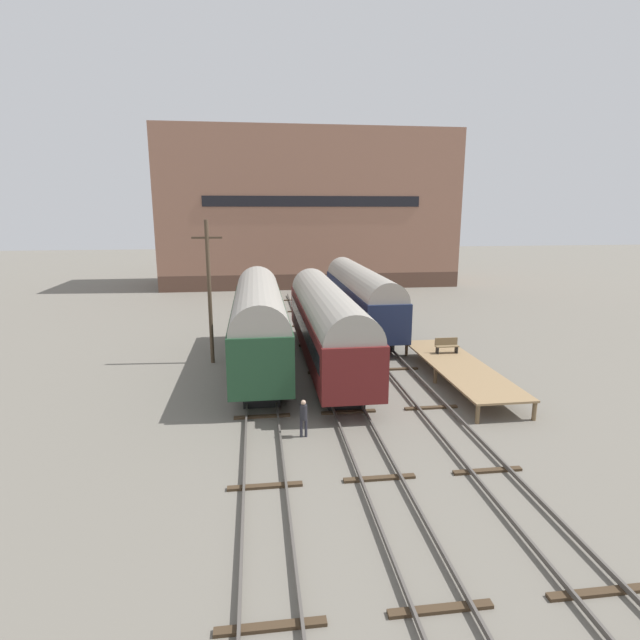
% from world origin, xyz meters
% --- Properties ---
extents(ground_plane, '(200.00, 200.00, 0.00)m').
position_xyz_m(ground_plane, '(0.00, 0.00, 0.00)').
color(ground_plane, '#6B665B').
extents(track_left, '(2.60, 60.00, 0.26)m').
position_xyz_m(track_left, '(-4.06, 0.00, 0.14)').
color(track_left, '#4C4742').
rests_on(track_left, ground).
extents(track_middle, '(2.60, 60.00, 0.26)m').
position_xyz_m(track_middle, '(0.00, 0.00, 0.14)').
color(track_middle, '#4C4742').
rests_on(track_middle, ground).
extents(track_right, '(2.60, 60.00, 0.26)m').
position_xyz_m(track_right, '(4.06, 0.00, 0.14)').
color(track_right, '#4C4742').
rests_on(track_right, ground).
extents(train_car_maroon, '(3.01, 17.70, 5.03)m').
position_xyz_m(train_car_maroon, '(0.00, 4.29, 2.85)').
color(train_car_maroon, black).
rests_on(train_car_maroon, ground).
extents(train_car_navy, '(2.90, 17.71, 4.97)m').
position_xyz_m(train_car_navy, '(4.06, 13.65, 2.84)').
color(train_car_navy, black).
rests_on(train_car_navy, ground).
extents(train_car_green, '(3.08, 15.76, 5.34)m').
position_xyz_m(train_car_green, '(-4.06, 4.43, 3.02)').
color(train_car_green, black).
rests_on(train_car_green, ground).
extents(station_platform, '(3.02, 11.04, 0.98)m').
position_xyz_m(station_platform, '(6.88, 0.47, 0.90)').
color(station_platform, '#8C704C').
rests_on(station_platform, ground).
extents(bench, '(1.40, 0.40, 0.91)m').
position_xyz_m(bench, '(7.07, 2.92, 1.47)').
color(bench, brown).
rests_on(bench, station_platform).
extents(person_worker, '(0.32, 0.32, 1.65)m').
position_xyz_m(person_worker, '(-2.35, -5.24, 0.99)').
color(person_worker, '#282833').
rests_on(person_worker, ground).
extents(utility_pole, '(1.80, 0.24, 8.82)m').
position_xyz_m(utility_pole, '(-7.00, 5.93, 4.57)').
color(utility_pole, '#473828').
rests_on(utility_pole, ground).
extents(warehouse_building, '(35.99, 12.03, 18.74)m').
position_xyz_m(warehouse_building, '(2.66, 39.95, 9.37)').
color(warehouse_building, brown).
rests_on(warehouse_building, ground).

